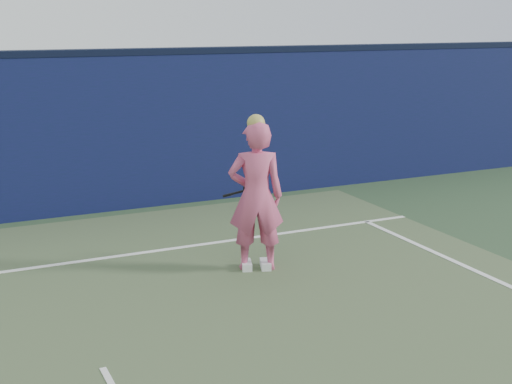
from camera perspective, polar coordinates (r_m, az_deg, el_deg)
name	(u,v)px	position (r m, az deg, el deg)	size (l,w,h in m)	color
backstop_wall	(16,140)	(11.59, -18.64, 3.97)	(24.00, 0.40, 2.50)	#0C1535
wall_cap	(9,54)	(11.46, -19.14, 10.38)	(24.00, 0.42, 0.10)	black
player	(256,196)	(8.75, 0.00, -0.33)	(0.79, 0.65, 1.96)	#CC4F78
racket	(252,189)	(9.15, -0.28, 0.22)	(0.52, 0.31, 0.31)	black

